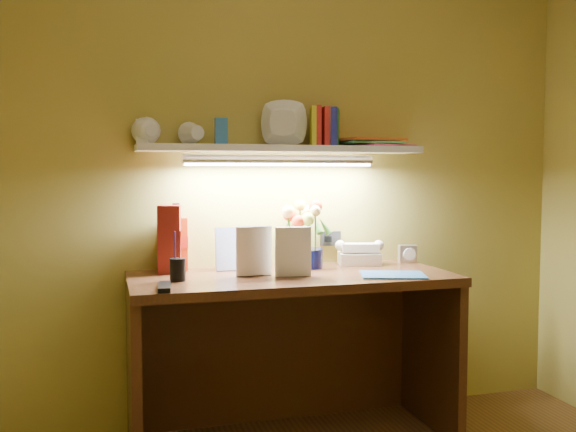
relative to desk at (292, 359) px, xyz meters
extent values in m
cube|color=#3C2310|center=(0.00, 0.00, 0.00)|extent=(1.40, 0.60, 0.75)
cube|color=silver|center=(0.65, 0.19, 0.42)|extent=(0.09, 0.06, 0.09)
cube|color=#63150F|center=(-0.51, 0.19, 0.52)|extent=(0.11, 0.11, 0.30)
cylinder|color=black|center=(-0.50, -0.03, 0.45)|extent=(0.07, 0.07, 0.16)
cube|color=black|center=(-0.57, -0.21, 0.38)|extent=(0.06, 0.17, 0.02)
cube|color=#3376CC|center=(0.41, -0.15, 0.38)|extent=(0.32, 0.27, 0.01)
imported|color=silver|center=(-0.25, 0.00, 0.48)|extent=(0.16, 0.02, 0.21)
imported|color=white|center=(-0.09, -0.04, 0.48)|extent=(0.16, 0.04, 0.21)
cube|color=white|center=(0.00, 0.18, 0.93)|extent=(1.30, 0.25, 0.03)
imported|color=white|center=(-0.58, 0.19, 0.99)|extent=(0.16, 0.16, 0.10)
imported|color=white|center=(-0.38, 0.18, 0.99)|extent=(0.13, 0.13, 0.10)
imported|color=white|center=(0.01, 0.17, 0.97)|extent=(0.27, 0.27, 0.05)
cube|color=white|center=(-0.61, 0.22, 1.00)|extent=(0.06, 0.05, 0.11)
cube|color=#3376CC|center=(-0.28, 0.19, 1.00)|extent=(0.06, 0.05, 0.12)
cube|color=red|center=(0.18, 0.19, 1.03)|extent=(0.06, 0.13, 0.19)
cube|color=yellow|center=(0.15, 0.19, 1.03)|extent=(0.04, 0.11, 0.18)
cube|color=#262AA9|center=(0.26, 0.18, 1.03)|extent=(0.07, 0.13, 0.18)
cube|color=#2A7F4A|center=(0.28, 0.20, 1.03)|extent=(0.06, 0.11, 0.18)
cube|color=red|center=(0.21, 0.19, 1.03)|extent=(0.04, 0.13, 0.18)
cube|color=pink|center=(0.51, 0.19, 0.95)|extent=(0.31, 0.26, 0.01)
cube|color=#5BCE81|center=(0.45, 0.19, 0.96)|extent=(0.27, 0.20, 0.01)
cube|color=orange|center=(0.45, 0.21, 0.97)|extent=(0.34, 0.28, 0.01)
camera|label=1|loc=(-0.78, -2.65, 0.82)|focal=40.00mm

